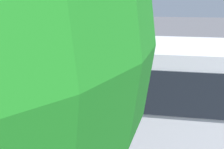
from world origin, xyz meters
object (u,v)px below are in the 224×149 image
spectator_centre (100,88)px  traffic_cone (123,76)px  spectator_left (133,85)px  stunt_motorcycle (59,72)px  spectator_far_left (164,90)px  tour_bus (138,103)px  parked_motorcycle_silver (125,110)px

spectator_centre → traffic_cone: spectator_centre is taller
spectator_left → spectator_centre: (1.18, 0.31, -0.05)m
spectator_centre → stunt_motorcycle: (2.73, -3.14, -0.40)m
spectator_far_left → spectator_centre: bearing=-0.7°
tour_bus → spectator_far_left: 2.93m
spectator_centre → parked_motorcycle_silver: (-1.00, 0.73, -0.53)m
tour_bus → spectator_far_left: (-0.79, -2.76, -0.57)m
spectator_far_left → traffic_cone: spectator_far_left is taller
traffic_cone → parked_motorcycle_silver: bearing=97.3°
parked_motorcycle_silver → stunt_motorcycle: stunt_motorcycle is taller
spectator_left → parked_motorcycle_silver: bearing=80.1°
spectator_left → traffic_cone: spectator_left is taller
spectator_far_left → stunt_motorcycle: spectator_far_left is taller
spectator_far_left → spectator_centre: size_ratio=1.05×
spectator_far_left → traffic_cone: (1.95, -3.97, -0.77)m
spectator_left → tour_bus: bearing=97.0°
spectator_far_left → spectator_centre: 2.36m
tour_bus → parked_motorcycle_silver: tour_bus is taller
parked_motorcycle_silver → traffic_cone: (0.60, -4.67, -0.18)m
spectator_left → traffic_cone: (0.78, -3.62, -0.76)m
stunt_motorcycle → spectator_left: bearing=144.2°
tour_bus → parked_motorcycle_silver: (0.56, -2.05, -1.16)m
spectator_left → spectator_centre: bearing=14.9°
spectator_left → traffic_cone: size_ratio=2.82×
spectator_left → parked_motorcycle_silver: size_ratio=0.88×
tour_bus → parked_motorcycle_silver: size_ratio=4.78×
spectator_centre → traffic_cone: (-0.40, -3.94, -0.71)m
stunt_motorcycle → traffic_cone: size_ratio=3.13×
spectator_far_left → stunt_motorcycle: (5.08, -3.16, -0.46)m
spectator_centre → parked_motorcycle_silver: 1.35m
traffic_cone → stunt_motorcycle: bearing=14.4°
parked_motorcycle_silver → traffic_cone: size_ratio=3.22×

